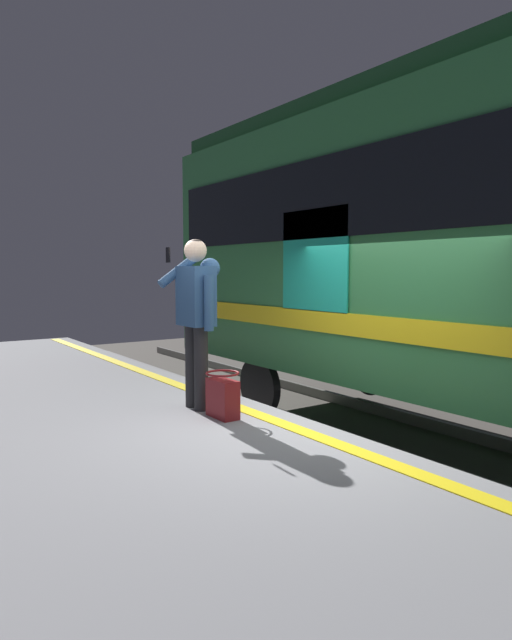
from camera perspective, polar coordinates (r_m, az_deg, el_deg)
ground_plane at (r=5.35m, az=6.21°, el=-19.35°), size 25.09×25.09×0.00m
platform at (r=4.12m, az=-24.33°, el=-21.04°), size 15.45×5.20×0.86m
safety_line at (r=4.87m, az=3.60°, el=-11.01°), size 15.14×0.16×0.01m
track_rail_near at (r=6.45m, az=17.66°, el=-14.46°), size 20.08×0.08×0.16m
track_rail_far at (r=7.59m, az=24.40°, el=-11.69°), size 20.08×0.08×0.16m
passenger at (r=5.38m, az=-6.18°, el=1.09°), size 0.57×0.55×1.66m
handbag at (r=5.13m, az=-3.49°, el=-7.93°), size 0.35×0.31×0.43m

